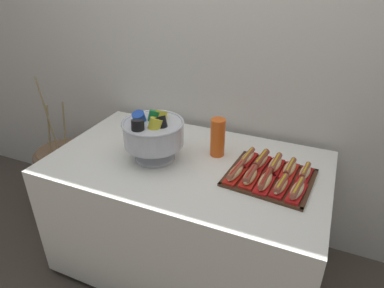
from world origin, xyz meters
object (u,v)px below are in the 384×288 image
serving_tray (270,178)px  cup_stack (218,137)px  hot_dog_8 (290,169)px  hot_dog_4 (297,190)px  hot_dog_3 (281,186)px  hot_dog_2 (265,181)px  hot_dog_6 (261,161)px  buffet_table (188,213)px  hot_dog_1 (250,177)px  hot_dog_9 (305,173)px  hot_dog_7 (275,165)px  hot_dog_5 (247,158)px  hot_dog_0 (235,173)px  floor_vase (67,177)px  punch_bowl (153,133)px

serving_tray → cup_stack: (-0.32, 0.12, 0.10)m
hot_dog_8 → hot_dog_4: bearing=-70.6°
hot_dog_3 → hot_dog_2: bearing=175.0°
hot_dog_2 → hot_dog_6: (-0.06, 0.17, 0.00)m
buffet_table → cup_stack: cup_stack is taller
hot_dog_1 → hot_dog_9: hot_dog_1 is taller
hot_dog_7 → cup_stack: (-0.33, 0.04, 0.07)m
hot_dog_3 → hot_dog_6: bearing=127.2°
hot_dog_5 → hot_dog_9: hot_dog_9 is taller
serving_tray → hot_dog_0: size_ratio=2.36×
serving_tray → hot_dog_9: (0.16, 0.07, 0.03)m
hot_dog_9 → hot_dog_6: bearing=175.0°
hot_dog_1 → hot_dog_7: size_ratio=0.92×
hot_dog_4 → hot_dog_7: size_ratio=1.02×
hot_dog_9 → cup_stack: bearing=173.8°
floor_vase → buffet_table: bearing=-9.8°
hot_dog_7 → cup_stack: 0.34m
hot_dog_8 → hot_dog_1: bearing=-137.3°
hot_dog_6 → cup_stack: cup_stack is taller
hot_dog_4 → hot_dog_6: 0.28m
hot_dog_1 → hot_dog_3: size_ratio=0.96×
buffet_table → cup_stack: (0.12, 0.13, 0.46)m
hot_dog_0 → hot_dog_7: size_ratio=1.03×
hot_dog_6 → hot_dog_7: bearing=-5.0°
hot_dog_8 → buffet_table: bearing=-170.6°
floor_vase → hot_dog_1: floor_vase is taller
hot_dog_6 → hot_dog_7: (0.07, -0.01, -0.00)m
hot_dog_0 → punch_bowl: 0.48m
hot_dog_0 → hot_dog_5: 0.17m
serving_tray → hot_dog_3: hot_dog_3 is taller
floor_vase → hot_dog_5: bearing=-3.5°
hot_dog_2 → hot_dog_8: size_ratio=1.09×
serving_tray → hot_dog_2: bearing=-95.0°
hot_dog_3 → cup_stack: bearing=151.6°
hot_dog_0 → floor_vase: bearing=169.8°
buffet_table → hot_dog_3: bearing=-8.7°
serving_tray → hot_dog_6: 0.12m
hot_dog_8 → cup_stack: (-0.40, 0.05, 0.07)m
hot_dog_9 → hot_dog_5: bearing=175.0°
hot_dog_3 → hot_dog_5: bearing=138.7°
hot_dog_9 → cup_stack: cup_stack is taller
hot_dog_0 → hot_dog_1: 0.08m
hot_dog_5 → cup_stack: 0.19m
hot_dog_8 → punch_bowl: (-0.70, -0.13, 0.12)m
hot_dog_4 → hot_dog_7: hot_dog_7 is taller
buffet_table → hot_dog_5: (0.30, 0.11, 0.39)m
hot_dog_4 → punch_bowl: (-0.76, 0.04, 0.12)m
hot_dog_2 → hot_dog_4: size_ratio=1.02×
hot_dog_0 → hot_dog_8: hot_dog_0 is taller
hot_dog_0 → hot_dog_3: (0.22, -0.02, -0.00)m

